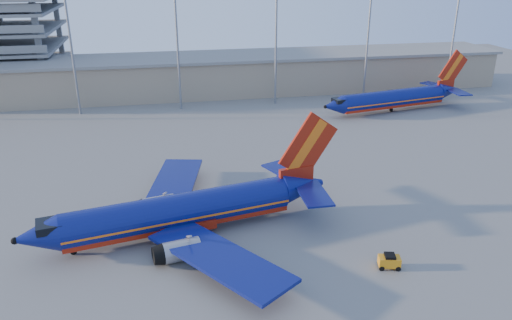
% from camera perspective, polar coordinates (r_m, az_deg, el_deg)
% --- Properties ---
extents(ground, '(220.00, 220.00, 0.00)m').
position_cam_1_polar(ground, '(62.64, -1.59, -5.35)').
color(ground, slate).
rests_on(ground, ground).
extents(terminal_building, '(122.00, 16.00, 8.50)m').
position_cam_1_polar(terminal_building, '(117.08, -1.56, 9.94)').
color(terminal_building, gray).
rests_on(terminal_building, ground).
extents(light_mast_row, '(101.60, 1.60, 28.65)m').
position_cam_1_polar(light_mast_row, '(102.49, -3.32, 15.68)').
color(light_mast_row, gray).
rests_on(light_mast_row, ground).
extents(aircraft_main, '(36.34, 34.62, 12.42)m').
position_cam_1_polar(aircraft_main, '(56.49, -7.86, -5.76)').
color(aircraft_main, navy).
rests_on(aircraft_main, ground).
extents(aircraft_second, '(33.62, 14.18, 11.49)m').
position_cam_1_polar(aircraft_second, '(105.39, 15.69, 6.82)').
color(aircraft_second, navy).
rests_on(aircraft_second, ground).
extents(baggage_tug, '(2.39, 1.76, 1.54)m').
position_cam_1_polar(baggage_tug, '(52.43, 15.00, -11.08)').
color(baggage_tug, orange).
rests_on(baggage_tug, ground).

